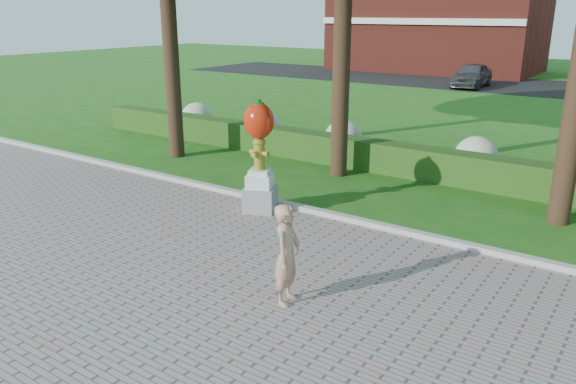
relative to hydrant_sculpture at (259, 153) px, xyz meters
The scene contains 9 objects.
ground 3.43m from the hydrant_sculpture, 52.09° to the right, with size 100.00×100.00×0.00m, color #1D5A16.
curb 2.36m from the hydrant_sculpture, 14.42° to the left, with size 40.00×0.18×0.15m, color #ADADA5.
lawn_hedge 4.99m from the hydrant_sculpture, 66.61° to the left, with size 24.00×0.70×0.80m, color #1F4413.
hydrangea_row 6.10m from the hydrant_sculpture, 65.40° to the left, with size 20.10×1.10×0.99m.
street 25.61m from the hydrant_sculpture, 85.63° to the left, with size 50.00×8.00×0.02m, color black.
building_left 32.59m from the hydrant_sculpture, 104.34° to the left, with size 14.00×8.00×7.00m, color maroon.
hydrant_sculpture is the anchor object (origin of this frame).
woman 4.10m from the hydrant_sculpture, 46.98° to the right, with size 0.56×0.37×1.53m, color tan.
parked_car 23.50m from the hydrant_sculpture, 96.72° to the left, with size 1.60×3.97×1.35m, color #3C3E43.
Camera 1 is at (5.08, -6.59, 4.17)m, focal length 35.00 mm.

